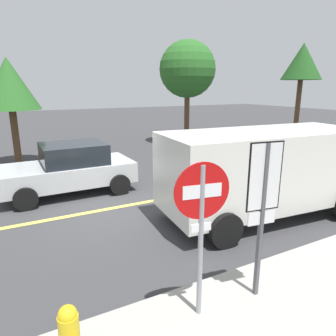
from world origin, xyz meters
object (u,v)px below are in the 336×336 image
object	(u,v)px
white_van	(264,168)
fire_hydrant	(70,336)
tree_right_verge	(187,70)
car_silver_near_curb	(70,168)
tree_left_verge	(302,63)
speed_limit_sign	(263,195)
tree_centre_verge	(9,84)
car_green_behind_van	(323,141)
stop_sign	(201,217)

from	to	relation	value
white_van	fire_hydrant	distance (m)	5.74
tree_right_verge	car_silver_near_curb	bearing A→B (deg)	-143.35
tree_right_verge	tree_left_verge	bearing A→B (deg)	-4.24
speed_limit_sign	tree_right_verge	distance (m)	13.99
car_silver_near_curb	tree_right_verge	xyz separation A→B (m)	(7.68, 5.71, 3.38)
tree_centre_verge	white_van	bearing A→B (deg)	-59.63
car_silver_near_curb	fire_hydrant	xyz separation A→B (m)	(-1.23, -6.45, -0.36)
speed_limit_sign	tree_right_verge	world-z (taller)	tree_right_verge
car_silver_near_curb	tree_right_verge	bearing A→B (deg)	36.65
car_green_behind_van	tree_right_verge	xyz separation A→B (m)	(-3.64, 6.19, 3.37)
stop_sign	tree_centre_verge	bearing A→B (deg)	99.00
stop_sign	car_green_behind_van	xyz separation A→B (m)	(10.83, 6.07, -0.80)
speed_limit_sign	tree_centre_verge	size ratio (longest dim) A/B	0.57
speed_limit_sign	tree_left_verge	bearing A→B (deg)	38.71
stop_sign	white_van	xyz separation A→B (m)	(3.46, 2.39, -0.33)
tree_right_verge	white_van	bearing A→B (deg)	-110.63
fire_hydrant	speed_limit_sign	bearing A→B (deg)	-3.40
car_silver_near_curb	tree_right_verge	world-z (taller)	tree_right_verge
car_silver_near_curb	fire_hydrant	bearing A→B (deg)	-100.84
speed_limit_sign	car_silver_near_curb	bearing A→B (deg)	102.74
speed_limit_sign	tree_right_verge	xyz separation A→B (m)	(6.18, 12.32, 2.40)
stop_sign	tree_right_verge	xyz separation A→B (m)	(7.18, 12.26, 2.57)
tree_centre_verge	speed_limit_sign	bearing A→B (deg)	-76.24
tree_right_verge	fire_hydrant	bearing A→B (deg)	-126.24
tree_left_verge	tree_centre_verge	xyz separation A→B (m)	(-17.39, -0.27, -1.45)
speed_limit_sign	car_green_behind_van	xyz separation A→B (m)	(9.83, 6.13, -0.96)
speed_limit_sign	car_green_behind_van	distance (m)	11.62
car_silver_near_curb	fire_hydrant	world-z (taller)	car_silver_near_curb
stop_sign	tree_centre_verge	xyz separation A→B (m)	(-1.80, 11.37, 1.73)
stop_sign	white_van	distance (m)	4.22
car_green_behind_van	tree_left_verge	xyz separation A→B (m)	(4.77, 5.56, 3.98)
white_van	tree_left_verge	world-z (taller)	tree_left_verge
stop_sign	tree_right_verge	size ratio (longest dim) A/B	0.41
car_green_behind_van	white_van	bearing A→B (deg)	-153.40
white_van	car_green_behind_van	size ratio (longest dim) A/B	1.23
fire_hydrant	white_van	bearing A→B (deg)	23.75
stop_sign	tree_centre_verge	world-z (taller)	tree_centre_verge
white_van	car_silver_near_curb	distance (m)	5.77
car_green_behind_van	stop_sign	bearing A→B (deg)	-150.71
tree_centre_verge	fire_hydrant	world-z (taller)	tree_centre_verge
stop_sign	fire_hydrant	bearing A→B (deg)	176.71
stop_sign	tree_right_verge	bearing A→B (deg)	59.64
speed_limit_sign	tree_centre_verge	bearing A→B (deg)	103.76
tree_centre_verge	car_green_behind_van	bearing A→B (deg)	-22.76
stop_sign	car_silver_near_curb	world-z (taller)	stop_sign
tree_centre_verge	fire_hydrant	xyz separation A→B (m)	(0.07, -11.27, -2.90)
car_green_behind_van	fire_hydrant	distance (m)	13.91
white_van	tree_centre_verge	xyz separation A→B (m)	(-5.26, 8.98, 2.06)
stop_sign	white_van	world-z (taller)	stop_sign
tree_right_verge	fire_hydrant	size ratio (longest dim) A/B	6.93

